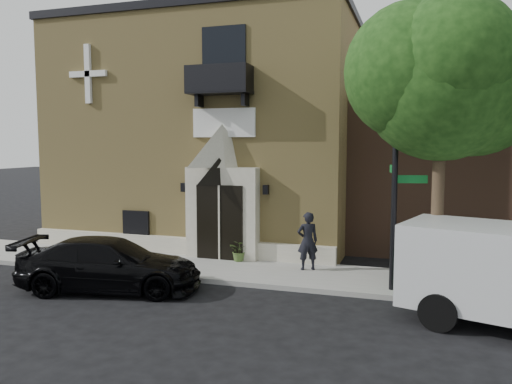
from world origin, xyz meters
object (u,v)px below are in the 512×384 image
(fire_hydrant, at_px, (425,277))
(pedestrian_near, at_px, (308,241))
(dumpster, at_px, (442,272))
(street_sign, at_px, (395,182))
(black_sedan, at_px, (110,265))

(fire_hydrant, relative_size, pedestrian_near, 0.47)
(fire_hydrant, height_order, pedestrian_near, pedestrian_near)
(fire_hydrant, distance_m, pedestrian_near, 3.86)
(dumpster, bearing_deg, fire_hydrant, 166.50)
(street_sign, distance_m, pedestrian_near, 3.67)
(fire_hydrant, xyz_separation_m, pedestrian_near, (-3.55, 1.43, 0.51))
(street_sign, bearing_deg, dumpster, -17.80)
(black_sedan, relative_size, street_sign, 0.87)
(dumpster, bearing_deg, pedestrian_near, 163.22)
(pedestrian_near, bearing_deg, street_sign, 126.16)
(fire_hydrant, bearing_deg, dumpster, -18.24)
(fire_hydrant, bearing_deg, street_sign, 178.14)
(black_sedan, xyz_separation_m, street_sign, (7.69, 2.05, 2.39))
(dumpster, relative_size, pedestrian_near, 1.08)
(black_sedan, relative_size, pedestrian_near, 2.77)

